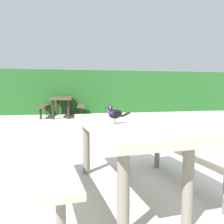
# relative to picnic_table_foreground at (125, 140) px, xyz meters

# --- Properties ---
(ground_plane) EXTENTS (60.00, 60.00, 0.00)m
(ground_plane) POSITION_rel_picnic_table_foreground_xyz_m (0.32, 0.29, -0.56)
(ground_plane) COLOR #B7B5AD
(hedge_wall) EXTENTS (28.00, 1.36, 1.84)m
(hedge_wall) POSITION_rel_picnic_table_foreground_xyz_m (0.32, 8.60, 0.36)
(hedge_wall) COLOR #235B23
(hedge_wall) RESTS_ON ground
(picnic_table_foreground) EXTENTS (1.81, 1.85, 0.74)m
(picnic_table_foreground) POSITION_rel_picnic_table_foreground_xyz_m (0.00, 0.00, 0.00)
(picnic_table_foreground) COLOR #B2A893
(picnic_table_foreground) RESTS_ON ground
(bird_grackle) EXTENTS (0.27, 0.14, 0.18)m
(bird_grackle) POSITION_rel_picnic_table_foreground_xyz_m (-0.13, -0.08, 0.29)
(bird_grackle) COLOR black
(bird_grackle) RESTS_ON picnic_table_foreground
(picnic_table_mid_left) EXTENTS (1.84, 1.87, 0.74)m
(picnic_table_mid_left) POSITION_rel_picnic_table_foreground_xyz_m (-0.51, 6.99, 0.00)
(picnic_table_mid_left) COLOR #473828
(picnic_table_mid_left) RESTS_ON ground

